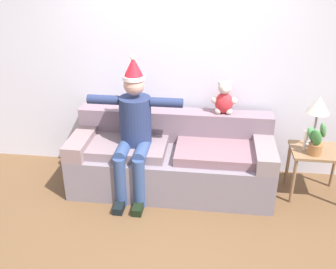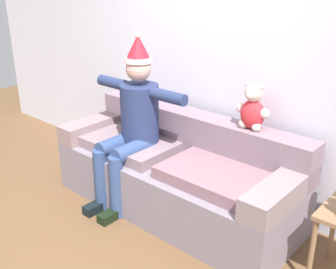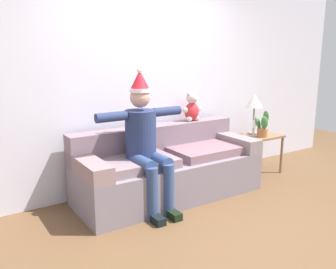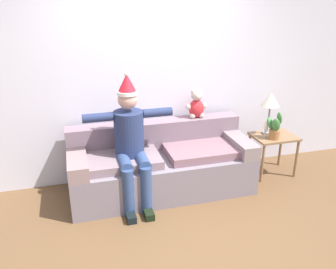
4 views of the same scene
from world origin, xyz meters
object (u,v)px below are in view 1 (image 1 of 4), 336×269
(person_seated, at_px, (134,127))
(potted_plant, at_px, (316,140))
(candle_tall, at_px, (306,138))
(couch, at_px, (172,159))
(table_lamp, at_px, (318,107))
(teddy_bear, at_px, (224,99))
(side_table, at_px, (317,157))

(person_seated, bearing_deg, potted_plant, 2.07)
(person_seated, distance_m, candle_tall, 1.81)
(couch, xyz_separation_m, table_lamp, (1.52, 0.09, 0.67))
(table_lamp, height_order, potted_plant, table_lamp)
(potted_plant, bearing_deg, couch, 176.54)
(teddy_bear, relative_size, table_lamp, 0.67)
(teddy_bear, distance_m, table_lamp, 0.98)
(couch, distance_m, person_seated, 0.62)
(couch, bearing_deg, side_table, 0.16)
(side_table, xyz_separation_m, potted_plant, (-0.07, -0.10, 0.25))
(person_seated, bearing_deg, couch, 22.19)
(side_table, height_order, potted_plant, potted_plant)
(couch, relative_size, candle_tall, 9.98)
(couch, bearing_deg, person_seated, -157.81)
(person_seated, distance_m, teddy_bear, 1.05)
(person_seated, xyz_separation_m, potted_plant, (1.89, 0.07, -0.07))
(person_seated, height_order, candle_tall, person_seated)
(side_table, bearing_deg, teddy_bear, 165.91)
(person_seated, bearing_deg, table_lamp, 7.52)
(side_table, bearing_deg, couch, -179.84)
(teddy_bear, bearing_deg, table_lamp, -9.91)
(side_table, bearing_deg, candle_tall, -172.83)
(teddy_bear, bearing_deg, potted_plant, -20.27)
(candle_tall, bearing_deg, couch, 179.37)
(person_seated, distance_m, potted_plant, 1.90)
(potted_plant, distance_m, candle_tall, 0.12)
(side_table, height_order, candle_tall, candle_tall)
(side_table, distance_m, potted_plant, 0.27)
(couch, xyz_separation_m, person_seated, (-0.39, -0.16, 0.45))
(couch, distance_m, candle_tall, 1.46)
(person_seated, bearing_deg, candle_tall, 4.55)
(couch, distance_m, side_table, 1.58)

